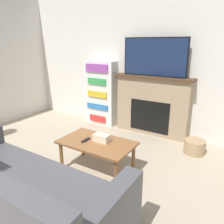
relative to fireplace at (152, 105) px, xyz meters
name	(u,v)px	position (x,y,z in m)	size (l,w,h in m)	color
wall_back	(144,63)	(-0.27, 0.14, 0.78)	(6.54, 0.06, 2.70)	silver
fireplace	(152,105)	(0.00, 0.00, 0.00)	(1.51, 0.28, 1.14)	tan
tv	(154,57)	(0.00, -0.02, 0.91)	(1.19, 0.03, 0.68)	black
couch	(14,198)	(-0.26, -2.85, -0.28)	(2.19, 0.97, 0.87)	#4C4C51
coffee_table	(97,145)	(-0.13, -1.65, -0.19)	(1.01, 0.59, 0.44)	brown
tissue_box	(101,138)	(-0.08, -1.60, -0.09)	(0.22, 0.12, 0.10)	beige
remote_control	(86,140)	(-0.28, -1.70, -0.12)	(0.04, 0.15, 0.02)	black
bookshelf	(101,93)	(-1.18, -0.02, 0.11)	(0.70, 0.29, 1.37)	white
storage_basket	(195,147)	(0.93, -0.40, -0.46)	(0.34, 0.34, 0.23)	tan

